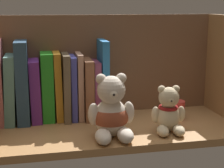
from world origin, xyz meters
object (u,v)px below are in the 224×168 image
book_6 (65,86)px  book_11 (102,78)px  book_7 (72,87)px  teddy_bear_larger (111,113)px  book_5 (58,86)px  book_10 (95,88)px  book_4 (47,86)px  teddy_bear_smaller (169,113)px  book_2 (22,81)px  book_8 (79,85)px  book_9 (87,88)px  book_3 (35,90)px  book_1 (11,88)px  pillar_candle (177,110)px  book_0 (0,81)px

book_6 → book_11: (11.25, 0.00, 1.88)cm
book_7 → teddy_bear_larger: 20.94cm
book_5 → book_10: bearing=0.0°
book_4 → book_10: book_4 is taller
book_5 → teddy_bear_smaller: (28.29, -18.50, -4.65)cm
book_2 → book_10: book_2 is taller
book_5 → book_8: (6.35, 0.00, -0.22)cm
book_5 → book_10: 11.38cm
book_8 → book_9: bearing=0.0°
book_3 → book_9: bearing=0.0°
book_9 → teddy_bear_larger: 19.62cm
book_3 → book_7: size_ratio=0.95×
book_8 → teddy_bear_smaller: 29.04cm
book_5 → book_9: 8.83cm
book_6 → book_10: 9.07cm
book_5 → teddy_bear_larger: bearing=-57.0°
book_1 → book_5: 13.65cm
book_5 → book_2: bearing=180.0°
teddy_bear_larger → pillar_candle: teddy_bear_larger is taller
teddy_bear_larger → book_6: bearing=117.8°
book_4 → pillar_candle: 39.43cm
book_0 → book_5: (16.53, 0.00, -2.06)cm
book_4 → teddy_bear_smaller: book_4 is taller
book_7 → teddy_bear_larger: book_7 is taller
book_8 → teddy_bear_larger: bearing=-72.4°
book_0 → book_10: size_ratio=1.40×
book_3 → teddy_bear_smaller: size_ratio=1.42×
book_3 → book_10: bearing=0.0°
book_3 → book_8: book_8 is taller
teddy_bear_larger → book_0: bearing=146.5°
book_1 → book_9: size_ratio=1.10×
book_10 → pillar_candle: size_ratio=3.13×
book_2 → book_6: (12.45, 0.00, -2.01)cm
book_6 → book_7: size_ratio=1.04×
teddy_bear_larger → pillar_candle: size_ratio=3.02×
book_6 → book_7: (2.11, 0.00, -0.35)cm
book_2 → book_10: size_ratio=1.37×
book_4 → book_7: bearing=0.0°
book_4 → book_7: (7.48, 0.00, -0.53)cm
book_3 → book_9: 15.37cm
book_3 → book_5: bearing=0.0°
book_4 → teddy_bear_smaller: 36.70cm
teddy_bear_larger → pillar_candle: bearing=26.0°
book_9 → book_8: bearing=180.0°
book_5 → book_9: book_5 is taller
book_4 → book_8: 9.42cm
book_0 → pillar_candle: bearing=-9.1°
book_9 → pillar_candle: (26.04, -8.18, -6.24)cm
book_1 → pillar_candle: size_ratio=3.56×
book_9 → book_11: (4.79, 0.00, 2.76)cm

